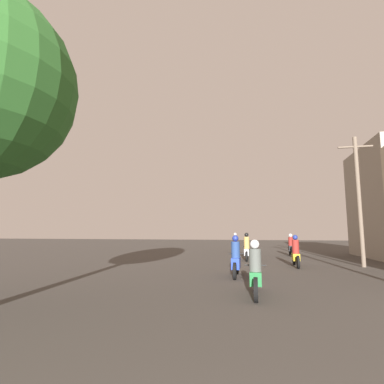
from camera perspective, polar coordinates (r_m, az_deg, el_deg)
The scene contains 7 objects.
motorcycle_green at distance 8.36m, azimuth 11.99°, elevation -14.82°, with size 0.60×2.06×1.46m.
motorcycle_blue at distance 11.66m, azimuth 8.35°, elevation -12.69°, with size 0.60×2.06×1.54m.
motorcycle_yellow at distance 15.45m, azimuth 19.15°, elevation -11.07°, with size 0.60×2.09×1.51m.
motorcycle_silver at distance 18.11m, azimuth 10.40°, elevation -10.67°, with size 0.60×1.93×1.60m.
motorcycle_black at distance 22.00m, azimuth 18.32°, elevation -9.91°, with size 0.60×1.94×1.52m.
motorcycle_orange at distance 24.40m, azimuth 8.27°, elevation -9.90°, with size 0.60×2.17×1.57m.
utility_pole_far at distance 16.70m, azimuth 29.19°, elevation -0.85°, with size 1.60×0.20×6.37m.
Camera 1 is at (-0.45, -0.08, 1.69)m, focal length 28.00 mm.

